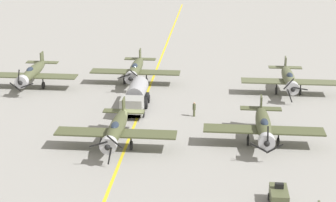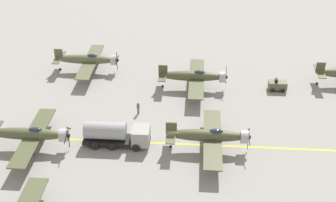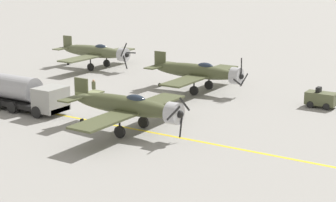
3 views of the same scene
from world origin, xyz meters
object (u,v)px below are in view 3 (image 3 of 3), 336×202
at_px(airplane_mid_center, 128,106).
at_px(airplane_near_left, 96,52).
at_px(ground_crew_walking, 94,88).
at_px(tow_tractor, 321,99).
at_px(fuel_tanker, 26,94).
at_px(airplane_mid_left, 199,72).

relative_size(airplane_mid_center, airplane_near_left, 1.00).
distance_m(airplane_near_left, ground_crew_walking, 14.83).
relative_size(airplane_near_left, tow_tractor, 4.62).
bearing_deg(fuel_tanker, airplane_mid_left, 148.01).
bearing_deg(fuel_tanker, ground_crew_walking, 166.49).
xyz_separation_m(airplane_mid_center, fuel_tanker, (-0.29, -11.06, -0.50)).
bearing_deg(airplane_mid_center, airplane_near_left, -149.37).
bearing_deg(airplane_mid_left, fuel_tanker, -17.81).
relative_size(airplane_mid_left, tow_tractor, 4.62).
distance_m(airplane_mid_left, fuel_tanker, 16.83).
height_order(airplane_mid_center, tow_tractor, airplane_mid_center).
bearing_deg(airplane_near_left, tow_tractor, 73.71).
distance_m(fuel_tanker, tow_tractor, 25.65).
relative_size(airplane_near_left, airplane_mid_left, 1.00).
bearing_deg(airplane_mid_left, ground_crew_walking, -30.62).
xyz_separation_m(airplane_mid_center, airplane_near_left, (-18.85, -18.60, -0.00)).
distance_m(airplane_near_left, tow_tractor, 28.80).
distance_m(airplane_mid_center, airplane_near_left, 26.48).
height_order(airplane_mid_left, tow_tractor, airplane_mid_left).
bearing_deg(airplane_near_left, airplane_mid_center, 35.96).
relative_size(fuel_tanker, tow_tractor, 3.08).
bearing_deg(ground_crew_walking, fuel_tanker, -13.51).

